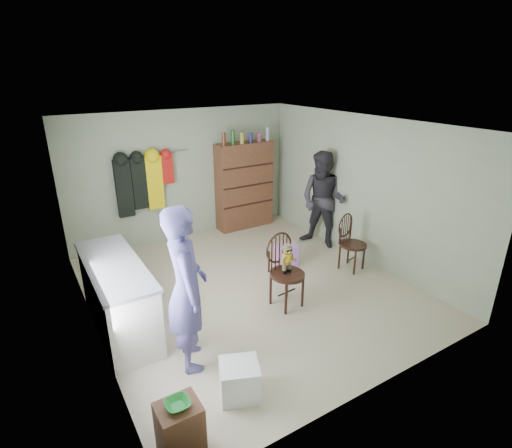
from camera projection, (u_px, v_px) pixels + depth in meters
ground_plane at (249, 288)px, 6.23m from camera, size 5.00×5.00×0.00m
room_walls at (231, 182)px, 6.08m from camera, size 5.00×5.00×5.00m
counter at (118, 296)px, 5.11m from camera, size 0.64×1.86×0.94m
stool at (180, 430)px, 3.48m from camera, size 0.37×0.32×0.53m
bowl at (178, 404)px, 3.37m from camera, size 0.21×0.21×0.05m
plastic_tub at (240, 380)px, 4.13m from camera, size 0.51×0.50×0.38m
chair_front at (285, 265)px, 5.59m from camera, size 0.53×0.53×1.08m
chair_far at (350, 240)px, 6.66m from camera, size 0.52×0.52×0.97m
striped_bag at (286, 255)px, 6.88m from camera, size 0.40×0.35×0.37m
person_left at (186, 289)px, 4.34m from camera, size 0.61×0.79×1.93m
person_right at (323, 200)px, 7.41m from camera, size 0.99×1.09×1.82m
dresser at (244, 185)px, 8.33m from camera, size 1.20×0.39×2.08m
coat_rack at (143, 183)px, 7.26m from camera, size 1.42×0.12×1.09m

